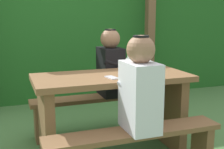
% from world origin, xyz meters
% --- Properties ---
extents(hedge_backdrop, '(6.40, 0.73, 2.06)m').
position_xyz_m(hedge_backdrop, '(0.00, 2.26, 1.03)').
color(hedge_backdrop, '#215F20').
rests_on(hedge_backdrop, ground_plane).
extents(pergola_post_right, '(0.12, 0.12, 2.04)m').
position_xyz_m(pergola_post_right, '(1.20, 1.64, 1.02)').
color(pergola_post_right, brown).
rests_on(pergola_post_right, ground_plane).
extents(picnic_table, '(1.40, 0.64, 0.75)m').
position_xyz_m(picnic_table, '(0.00, 0.00, 0.51)').
color(picnic_table, brown).
rests_on(picnic_table, ground_plane).
extents(bench_near, '(1.40, 0.24, 0.42)m').
position_xyz_m(bench_near, '(0.00, -0.52, 0.30)').
color(bench_near, brown).
rests_on(bench_near, ground_plane).
extents(bench_far, '(1.40, 0.24, 0.42)m').
position_xyz_m(bench_far, '(0.00, 0.52, 0.30)').
color(bench_far, brown).
rests_on(bench_far, ground_plane).
extents(person_white_shirt, '(0.25, 0.35, 0.72)m').
position_xyz_m(person_white_shirt, '(0.04, -0.51, 0.75)').
color(person_white_shirt, silver).
rests_on(person_white_shirt, bench_near).
extents(person_black_coat, '(0.25, 0.35, 0.72)m').
position_xyz_m(person_black_coat, '(0.17, 0.51, 0.75)').
color(person_black_coat, black).
rests_on(person_black_coat, bench_far).
extents(drinking_glass, '(0.07, 0.07, 0.09)m').
position_xyz_m(drinking_glass, '(0.21, -0.03, 0.80)').
color(drinking_glass, silver).
rests_on(drinking_glass, picnic_table).
extents(bottle_left, '(0.06, 0.06, 0.21)m').
position_xyz_m(bottle_left, '(0.13, -0.09, 0.84)').
color(bottle_left, silver).
rests_on(bottle_left, picnic_table).
extents(bottle_right, '(0.07, 0.07, 0.25)m').
position_xyz_m(bottle_right, '(0.28, 0.11, 0.85)').
color(bottle_right, silver).
rests_on(bottle_right, picnic_table).
extents(cell_phone, '(0.09, 0.15, 0.01)m').
position_xyz_m(cell_phone, '(-0.05, -0.14, 0.76)').
color(cell_phone, silver).
rests_on(cell_phone, picnic_table).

